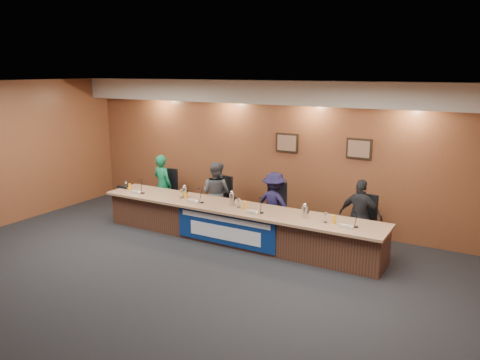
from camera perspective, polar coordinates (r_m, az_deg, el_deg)
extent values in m
plane|color=black|center=(7.85, -9.68, -12.69)|extent=(10.00, 10.00, 0.00)
cube|color=silver|center=(7.07, -10.70, 11.34)|extent=(10.00, 8.00, 0.04)
cube|color=brown|center=(10.60, 3.82, 3.39)|extent=(10.00, 0.04, 3.20)
cube|color=beige|center=(10.23, 3.31, 10.66)|extent=(10.00, 0.50, 0.50)
cube|color=#48291C|center=(9.54, -0.56, -5.46)|extent=(6.00, 0.80, 0.70)
cube|color=#956B4B|center=(9.38, -0.72, -3.37)|extent=(6.10, 0.95, 0.05)
cube|color=navy|center=(9.19, -1.87, -6.00)|extent=(2.20, 0.02, 0.65)
cube|color=silver|center=(9.12, -1.93, -4.83)|extent=(2.00, 0.01, 0.10)
cube|color=silver|center=(9.21, -1.91, -6.49)|extent=(1.60, 0.01, 0.28)
cube|color=black|center=(10.37, 5.76, 4.53)|extent=(0.52, 0.04, 0.42)
cube|color=black|center=(9.83, 14.31, 3.71)|extent=(0.52, 0.04, 0.42)
imported|color=#0F6039|center=(11.34, -9.41, -0.60)|extent=(0.58, 0.42, 1.46)
imported|color=#444549|center=(10.47, -2.91, -1.65)|extent=(0.72, 0.57, 1.44)
imported|color=#161232|center=(9.80, 4.18, -2.95)|extent=(0.92, 0.59, 1.36)
imported|color=black|center=(9.19, 14.46, -4.27)|extent=(0.84, 0.37, 1.42)
cube|color=black|center=(11.48, -9.05, -1.71)|extent=(0.53, 0.53, 0.08)
cube|color=black|center=(10.61, -2.60, -2.78)|extent=(0.56, 0.56, 0.08)
cube|color=black|center=(9.95, 4.41, -3.92)|extent=(0.62, 0.62, 0.08)
cube|color=black|center=(9.35, 14.55, -5.44)|extent=(0.55, 0.55, 0.08)
cube|color=white|center=(10.57, -12.79, -1.41)|extent=(0.24, 0.08, 0.10)
cylinder|color=black|center=(10.56, -11.73, -1.56)|extent=(0.07, 0.07, 0.02)
cylinder|color=#F4A010|center=(10.91, -13.29, -0.82)|extent=(0.06, 0.06, 0.15)
cylinder|color=silver|center=(11.02, -13.73, -0.62)|extent=(0.08, 0.08, 0.18)
cube|color=white|center=(9.66, -6.02, -2.52)|extent=(0.24, 0.08, 0.10)
cylinder|color=black|center=(9.64, -4.66, -2.75)|extent=(0.07, 0.07, 0.02)
cylinder|color=#F4A010|center=(9.97, -6.67, -1.86)|extent=(0.06, 0.06, 0.15)
cylinder|color=silver|center=(10.03, -7.19, -1.70)|extent=(0.08, 0.08, 0.18)
cube|color=white|center=(8.88, 1.31, -3.88)|extent=(0.24, 0.08, 0.10)
cylinder|color=black|center=(8.94, 2.67, -4.01)|extent=(0.07, 0.07, 0.02)
cylinder|color=#F4A010|center=(9.16, 0.64, -3.14)|extent=(0.06, 0.06, 0.15)
cylinder|color=silver|center=(9.27, -0.15, -2.85)|extent=(0.08, 0.08, 0.18)
cube|color=white|center=(8.27, 12.63, -5.51)|extent=(0.24, 0.08, 0.10)
cylinder|color=black|center=(8.38, 13.99, -5.58)|extent=(0.07, 0.07, 0.02)
cylinder|color=#F4A010|center=(8.48, 11.36, -4.75)|extent=(0.06, 0.06, 0.15)
cylinder|color=silver|center=(8.50, 10.38, -4.56)|extent=(0.08, 0.08, 0.18)
cylinder|color=silver|center=(10.08, -6.74, -1.50)|extent=(0.11, 0.11, 0.22)
cylinder|color=silver|center=(9.40, -0.98, -2.39)|extent=(0.11, 0.11, 0.25)
cylinder|color=silver|center=(8.70, 7.91, -3.90)|extent=(0.12, 0.12, 0.23)
cylinder|color=black|center=(11.17, -14.00, -0.80)|extent=(0.32, 0.32, 0.05)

